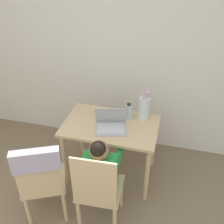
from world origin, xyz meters
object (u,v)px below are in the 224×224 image
(chair_spare, at_px, (40,174))
(laptop, at_px, (111,123))
(chair_occupied, at_px, (98,191))
(person_seated, at_px, (101,169))
(flower_vase, at_px, (144,108))
(water_bottle, at_px, (129,111))

(chair_spare, relative_size, laptop, 2.60)
(chair_occupied, relative_size, person_seated, 0.97)
(flower_vase, bearing_deg, person_seated, -108.85)
(chair_occupied, bearing_deg, flower_vase, -108.78)
(laptop, xyz_separation_m, water_bottle, (0.14, 0.22, 0.03))
(chair_spare, relative_size, flower_vase, 2.82)
(laptop, bearing_deg, person_seated, -99.96)
(laptop, distance_m, water_bottle, 0.26)
(person_seated, bearing_deg, flower_vase, -111.81)
(chair_spare, bearing_deg, chair_occupied, 164.17)
(chair_spare, relative_size, water_bottle, 5.20)
(chair_occupied, xyz_separation_m, laptop, (-0.05, 0.63, 0.30))
(chair_occupied, height_order, flower_vase, flower_vase)
(chair_occupied, bearing_deg, laptop, -88.56)
(person_seated, distance_m, water_bottle, 0.75)
(laptop, xyz_separation_m, flower_vase, (0.30, 0.26, 0.08))
(water_bottle, bearing_deg, chair_occupied, -96.37)
(chair_spare, height_order, person_seated, person_seated)
(person_seated, xyz_separation_m, laptop, (-0.04, 0.50, 0.16))
(flower_vase, bearing_deg, laptop, -139.30)
(chair_spare, distance_m, flower_vase, 1.24)
(person_seated, distance_m, flower_vase, 0.83)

